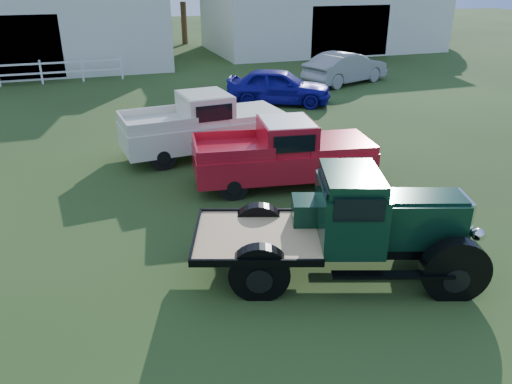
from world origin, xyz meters
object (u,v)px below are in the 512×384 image
object	(u,v)px
misc_car_grey	(346,68)
vintage_flatbed	(343,224)
red_pickup	(283,153)
white_pickup	(203,125)
misc_car_blue	(279,86)

from	to	relation	value
misc_car_grey	vintage_flatbed	bearing A→B (deg)	131.09
red_pickup	misc_car_grey	xyz separation A→B (m)	(7.96, 11.38, -0.10)
red_pickup	white_pickup	xyz separation A→B (m)	(-1.46, 3.06, 0.05)
white_pickup	misc_car_grey	size ratio (longest dim) A/B	1.07
vintage_flatbed	misc_car_grey	bearing A→B (deg)	80.23
white_pickup	misc_car_blue	size ratio (longest dim) A/B	1.15
red_pickup	misc_car_blue	size ratio (longest dim) A/B	1.09
red_pickup	misc_car_grey	distance (m)	13.89
red_pickup	misc_car_blue	distance (m)	8.98
white_pickup	misc_car_blue	bearing A→B (deg)	44.28
misc_car_blue	vintage_flatbed	bearing A→B (deg)	-168.43
vintage_flatbed	misc_car_grey	distance (m)	17.94
vintage_flatbed	misc_car_blue	distance (m)	13.34
vintage_flatbed	red_pickup	bearing A→B (deg)	101.40
vintage_flatbed	white_pickup	distance (m)	7.52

